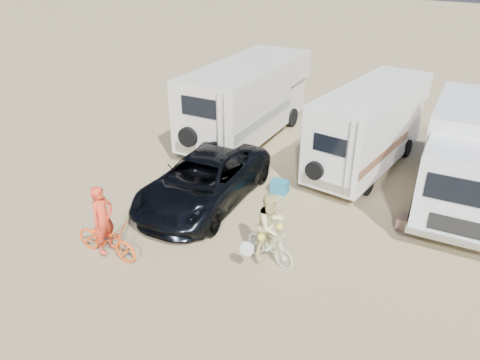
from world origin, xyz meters
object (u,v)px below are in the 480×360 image
Objects in this scene: box_truck at (469,161)px; rider_man at (104,225)px; rv_left at (247,102)px; rider_woman at (270,232)px; cooler at (280,187)px; crate at (405,223)px; rv_main at (369,129)px; bike_woman at (270,245)px; dark_suv at (204,180)px; bike_man at (106,239)px.

box_truck is 3.32× the size of rider_man.
rider_woman is (5.32, -6.98, -0.69)m from rv_left.
box_truck is at bearing -12.26° from rv_left.
box_truck is 3.47× the size of rider_woman.
crate is at bearing -6.22° from cooler.
rv_left reaches higher than rv_main.
bike_woman is (-0.05, -6.98, -1.06)m from rv_main.
dark_suv is 3.70m from rider_woman.
rider_woman is 4.49m from crate.
bike_man is 1.07× the size of rider_woman.
bike_man is at bearing -119.07° from cooler.
dark_suv is (1.94, -5.48, -0.83)m from rv_left.
dark_suv is at bearing -76.54° from rv_left.
bike_woman is 2.91× the size of cooler.
bike_man is at bearing -86.44° from rv_left.
bike_woman is at bearing -87.64° from rv_main.
rv_left is 8.97m from box_truck.
rv_left is at bearing 156.82° from crate.
rv_left is 3.83× the size of rider_man.
dark_suv is 3.80m from bike_man.
rv_main is 10.06m from bike_man.
rv_main reaches higher than rider_man.
rv_left is at bearing 167.09° from box_truck.
rv_main is at bearing -28.51° from bike_man.
rider_woman is (3.38, -1.50, 0.14)m from dark_suv.
box_truck is 1.13× the size of dark_suv.
bike_woman is at bearing -58.70° from rv_left.
box_truck is at bearing -47.75° from rider_man.
rv_left reaches higher than bike_woman.
crate is at bearing -53.21° from rider_man.
dark_suv is 3.47× the size of bike_woman.
dark_suv is 3.79m from rider_man.
crate is at bearing 11.44° from dark_suv.
dark_suv is 10.11× the size of cooler.
rv_main is 6.51m from dark_suv.
rv_main is 1.02× the size of box_truck.
cooler is at bearing 38.14° from bike_woman.
rider_woman is at bearing -125.41° from crate.
crate is (4.21, 0.18, -0.04)m from cooler.
cooler is (-5.24, -2.58, -1.36)m from box_truck.
bike_man reaches higher than cooler.
rv_left is at bearing 127.29° from cooler.
bike_woman is 3.57× the size of crate.
rider_woman is at bearing 102.51° from bike_woman.
bike_man is (-3.81, -9.25, -1.03)m from rv_main.
bike_man is at bearing -109.63° from rv_main.
box_truck is 14.01× the size of crate.
crate is (-1.03, -2.40, -1.40)m from box_truck.
bike_woman is 4.44m from crate.
rider_man reaches higher than bike_man.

